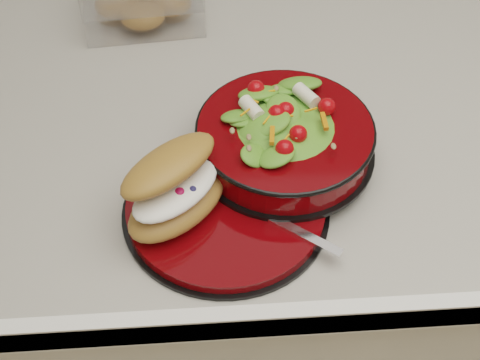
{
  "coord_description": "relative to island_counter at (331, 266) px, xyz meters",
  "views": [
    {
      "loc": [
        -0.24,
        -0.76,
        1.58
      ],
      "look_at": [
        -0.2,
        -0.19,
        0.94
      ],
      "focal_mm": 50.0,
      "sensor_mm": 36.0,
      "label": 1
    }
  ],
  "objects": [
    {
      "name": "salad_bowl",
      "position": [
        -0.13,
        -0.12,
        0.5
      ],
      "size": [
        0.25,
        0.25,
        0.1
      ],
      "rotation": [
        0.0,
        0.0,
        -0.14
      ],
      "color": "black",
      "rests_on": "dinner_plate"
    },
    {
      "name": "croissant",
      "position": [
        -0.28,
        -0.21,
        0.51
      ],
      "size": [
        0.16,
        0.17,
        0.09
      ],
      "rotation": [
        0.0,
        0.0,
        0.76
      ],
      "color": "#AA6834",
      "rests_on": "dinner_plate"
    },
    {
      "name": "dinner_plate",
      "position": [
        -0.22,
        -0.21,
        0.46
      ],
      "size": [
        0.27,
        0.27,
        0.02
      ],
      "rotation": [
        0.0,
        0.0,
        -0.32
      ],
      "color": "black",
      "rests_on": "island_counter"
    },
    {
      "name": "fork",
      "position": [
        -0.15,
        -0.24,
        0.47
      ],
      "size": [
        0.15,
        0.12,
        0.0
      ],
      "rotation": [
        0.0,
        0.0,
        0.91
      ],
      "color": "silver",
      "rests_on": "dinner_plate"
    },
    {
      "name": "island_counter",
      "position": [
        0.0,
        0.0,
        0.0
      ],
      "size": [
        1.24,
        0.74,
        0.9
      ],
      "color": "white",
      "rests_on": "ground"
    }
  ]
}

